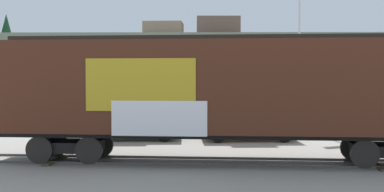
% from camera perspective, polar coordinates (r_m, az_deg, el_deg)
% --- Properties ---
extents(ground_plane, '(260.00, 260.00, 0.00)m').
position_cam_1_polar(ground_plane, '(16.64, 2.71, -7.80)').
color(ground_plane, gray).
extents(track, '(59.95, 6.10, 0.08)m').
position_cam_1_polar(track, '(16.66, 7.39, -7.67)').
color(track, '#4C4742').
rests_on(track, ground_plane).
extents(freight_car, '(15.91, 4.15, 4.32)m').
position_cam_1_polar(freight_car, '(16.41, 3.77, 0.84)').
color(freight_car, '#472316').
rests_on(freight_car, ground_plane).
extents(flagpole, '(1.28, 0.64, 9.33)m').
position_cam_1_polar(flagpole, '(28.91, 12.19, 7.64)').
color(flagpole, silver).
rests_on(flagpole, ground_plane).
extents(hillside, '(135.93, 38.56, 13.77)m').
position_cam_1_polar(hillside, '(84.76, 1.14, 3.20)').
color(hillside, slate).
rests_on(hillside, ground_plane).
extents(parked_car_green, '(4.64, 2.01, 1.67)m').
position_cam_1_polar(parked_car_green, '(22.86, -7.25, -3.03)').
color(parked_car_green, '#1E5933').
rests_on(parked_car_green, ground_plane).
extents(parked_car_tan, '(4.43, 2.11, 1.83)m').
position_cam_1_polar(parked_car_tan, '(22.62, 6.59, -2.93)').
color(parked_car_tan, '#9E8966').
rests_on(parked_car_tan, ground_plane).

